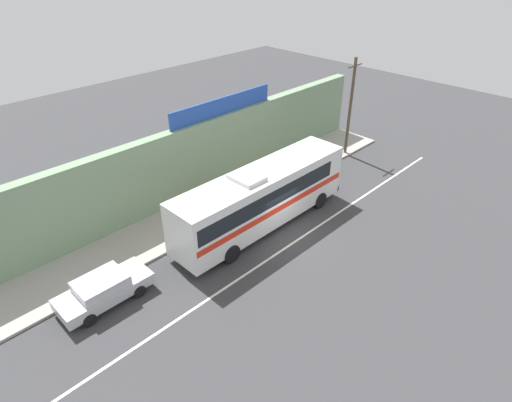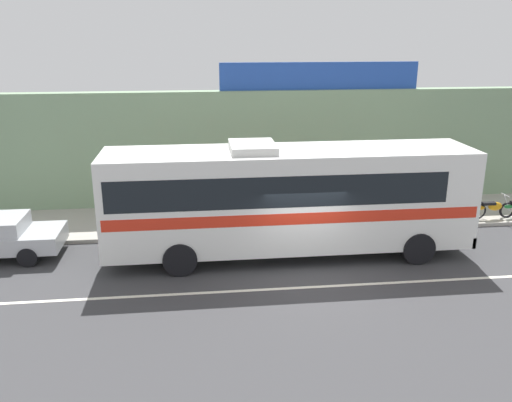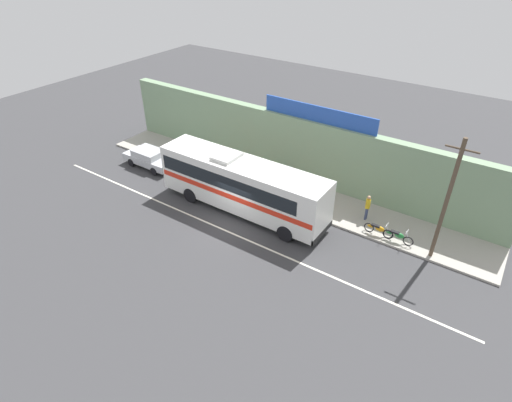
{
  "view_description": "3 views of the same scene",
  "coord_description": "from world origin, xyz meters",
  "px_view_note": "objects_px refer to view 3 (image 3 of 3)",
  "views": [
    {
      "loc": [
        -15.34,
        -12.82,
        14.61
      ],
      "look_at": [
        -0.21,
        2.19,
        1.42
      ],
      "focal_mm": 30.21,
      "sensor_mm": 36.0,
      "label": 1
    },
    {
      "loc": [
        -3.23,
        -14.59,
        7.06
      ],
      "look_at": [
        -1.26,
        2.39,
        1.67
      ],
      "focal_mm": 37.66,
      "sensor_mm": 36.0,
      "label": 2
    },
    {
      "loc": [
        13.24,
        -16.64,
        15.71
      ],
      "look_at": [
        1.1,
        1.18,
        1.47
      ],
      "focal_mm": 29.09,
      "sensor_mm": 36.0,
      "label": 3
    }
  ],
  "objects_px": {
    "utility_pole": "(447,200)",
    "motorcycle_orange": "(378,229)",
    "parked_car": "(150,158)",
    "pedestrian_far_right": "(273,174)",
    "intercity_bus": "(241,183)",
    "motorcycle_red": "(398,236)",
    "pedestrian_near_shop": "(368,206)"
  },
  "relations": [
    {
      "from": "utility_pole",
      "to": "motorcycle_red",
      "type": "height_order",
      "value": "utility_pole"
    },
    {
      "from": "parked_car",
      "to": "pedestrian_far_right",
      "type": "height_order",
      "value": "pedestrian_far_right"
    },
    {
      "from": "utility_pole",
      "to": "motorcycle_orange",
      "type": "xyz_separation_m",
      "value": [
        -3.18,
        0.1,
        -3.34
      ]
    },
    {
      "from": "motorcycle_red",
      "to": "pedestrian_near_shop",
      "type": "distance_m",
      "value": 2.73
    },
    {
      "from": "parked_car",
      "to": "pedestrian_near_shop",
      "type": "bearing_deg",
      "value": 8.69
    },
    {
      "from": "parked_car",
      "to": "pedestrian_far_right",
      "type": "distance_m",
      "value": 10.06
    },
    {
      "from": "pedestrian_far_right",
      "to": "pedestrian_near_shop",
      "type": "bearing_deg",
      "value": -1.18
    },
    {
      "from": "pedestrian_far_right",
      "to": "utility_pole",
      "type": "bearing_deg",
      "value": -6.98
    },
    {
      "from": "utility_pole",
      "to": "pedestrian_far_right",
      "type": "bearing_deg",
      "value": 173.02
    },
    {
      "from": "motorcycle_orange",
      "to": "pedestrian_far_right",
      "type": "relative_size",
      "value": 1.11
    },
    {
      "from": "motorcycle_orange",
      "to": "pedestrian_far_right",
      "type": "distance_m",
      "value": 8.43
    },
    {
      "from": "intercity_bus",
      "to": "utility_pole",
      "type": "bearing_deg",
      "value": 10.56
    },
    {
      "from": "pedestrian_near_shop",
      "to": "pedestrian_far_right",
      "type": "distance_m",
      "value": 7.09
    },
    {
      "from": "intercity_bus",
      "to": "pedestrian_far_right",
      "type": "bearing_deg",
      "value": 86.86
    },
    {
      "from": "intercity_bus",
      "to": "motorcycle_orange",
      "type": "distance_m",
      "value": 8.93
    },
    {
      "from": "utility_pole",
      "to": "pedestrian_far_right",
      "type": "height_order",
      "value": "utility_pole"
    },
    {
      "from": "motorcycle_orange",
      "to": "intercity_bus",
      "type": "bearing_deg",
      "value": -165.03
    },
    {
      "from": "motorcycle_orange",
      "to": "utility_pole",
      "type": "bearing_deg",
      "value": -1.72
    },
    {
      "from": "parked_car",
      "to": "pedestrian_far_right",
      "type": "relative_size",
      "value": 2.64
    },
    {
      "from": "utility_pole",
      "to": "motorcycle_orange",
      "type": "relative_size",
      "value": 3.99
    },
    {
      "from": "pedestrian_far_right",
      "to": "motorcycle_red",
      "type": "bearing_deg",
      "value": -7.76
    },
    {
      "from": "utility_pole",
      "to": "pedestrian_near_shop",
      "type": "bearing_deg",
      "value": 164.02
    },
    {
      "from": "intercity_bus",
      "to": "pedestrian_far_right",
      "type": "xyz_separation_m",
      "value": [
        0.2,
        3.58,
        -0.98
      ]
    },
    {
      "from": "motorcycle_red",
      "to": "pedestrian_far_right",
      "type": "distance_m",
      "value": 9.59
    },
    {
      "from": "intercity_bus",
      "to": "motorcycle_orange",
      "type": "xyz_separation_m",
      "value": [
        8.51,
        2.27,
        -1.5
      ]
    },
    {
      "from": "motorcycle_orange",
      "to": "motorcycle_red",
      "type": "bearing_deg",
      "value": 0.81
    },
    {
      "from": "intercity_bus",
      "to": "parked_car",
      "type": "bearing_deg",
      "value": 174.73
    },
    {
      "from": "parked_car",
      "to": "motorcycle_orange",
      "type": "bearing_deg",
      "value": 4.45
    },
    {
      "from": "intercity_bus",
      "to": "motorcycle_orange",
      "type": "relative_size",
      "value": 6.43
    },
    {
      "from": "intercity_bus",
      "to": "utility_pole",
      "type": "xyz_separation_m",
      "value": [
        11.69,
        2.18,
        1.84
      ]
    },
    {
      "from": "intercity_bus",
      "to": "motorcycle_red",
      "type": "xyz_separation_m",
      "value": [
        9.68,
        2.29,
        -1.5
      ]
    },
    {
      "from": "intercity_bus",
      "to": "motorcycle_red",
      "type": "bearing_deg",
      "value": 13.31
    }
  ]
}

